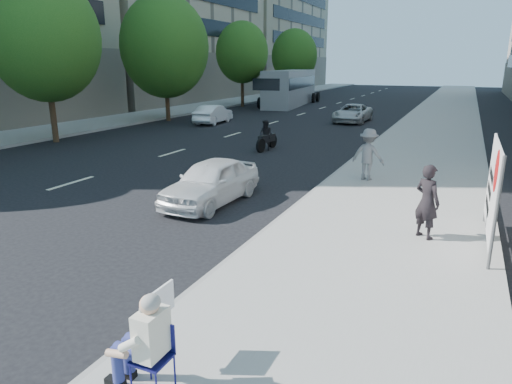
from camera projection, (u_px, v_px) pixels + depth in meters
The scene contains 16 objects.
ground at pixel (206, 230), 11.20m from camera, with size 160.00×160.00×0.00m, color black.
near_sidewalk at pixel (436, 131), 27.10m from camera, with size 5.00×120.00×0.15m, color gray.
far_sidewalk at pixel (151, 115), 35.37m from camera, with size 4.50×120.00×0.15m, color gray.
tree_far_b at pixel (44, 38), 22.27m from camera, with size 5.40×5.40×8.24m.
tree_far_c at pixel (165, 47), 31.05m from camera, with size 6.00×6.00×8.47m.
tree_far_d at pixel (242, 52), 41.60m from camera, with size 4.80×4.80×7.65m.
tree_far_e at pixel (294, 56), 53.89m from camera, with size 5.40×5.40×7.89m.
seated_protester at pixel (144, 336), 5.31m from camera, with size 0.83×1.12×1.31m.
jogger at pixel (368, 154), 15.17m from camera, with size 1.11×0.64×1.72m, color slate.
pedestrian_woman at pixel (427, 202), 10.07m from camera, with size 0.61×0.40×1.68m, color black.
protest_banner at pixel (493, 187), 9.68m from camera, with size 0.08×3.06×2.20m.
white_sedan_near at pixel (211, 182), 13.17m from camera, with size 1.52×3.77×1.29m, color silver.
white_sedan_mid at pixel (213, 114), 30.83m from camera, with size 1.32×3.77×1.24m, color white.
white_sedan_far at pixel (353, 113), 31.51m from camera, with size 2.03×4.41×1.23m, color #BABABA.
motorcycle at pixel (266, 137), 21.24m from camera, with size 0.76×2.05×1.42m.
bus at pixel (291, 88), 44.15m from camera, with size 3.98×12.30×3.30m.
Camera 1 is at (5.47, -9.07, 3.94)m, focal length 32.00 mm.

